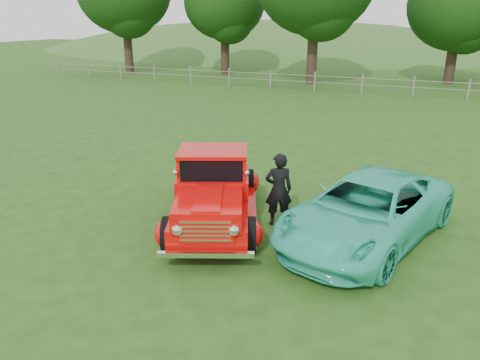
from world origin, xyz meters
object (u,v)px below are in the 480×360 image
at_px(tree_near_east, 459,5).
at_px(red_pickup, 214,190).
at_px(man, 279,190).
at_px(teal_sedan, 367,210).
at_px(tree_mid_west, 225,3).

bearing_deg(tree_near_east, red_pickup, -100.69).
distance_m(tree_near_east, man, 28.00).
height_order(red_pickup, teal_sedan, red_pickup).
relative_size(teal_sedan, man, 2.90).
distance_m(red_pickup, teal_sedan, 3.45).
bearing_deg(red_pickup, man, -5.71).
xyz_separation_m(tree_near_east, man, (-3.81, -27.39, -4.39)).
relative_size(tree_near_east, man, 4.85).
distance_m(tree_mid_west, red_pickup, 29.66).
xyz_separation_m(red_pickup, teal_sedan, (3.43, 0.36, -0.10)).
bearing_deg(man, teal_sedan, 150.70).
relative_size(tree_near_east, teal_sedan, 1.67).
bearing_deg(teal_sedan, man, -164.21).
distance_m(tree_mid_west, teal_sedan, 30.89).
height_order(tree_mid_west, tree_near_east, tree_mid_west).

